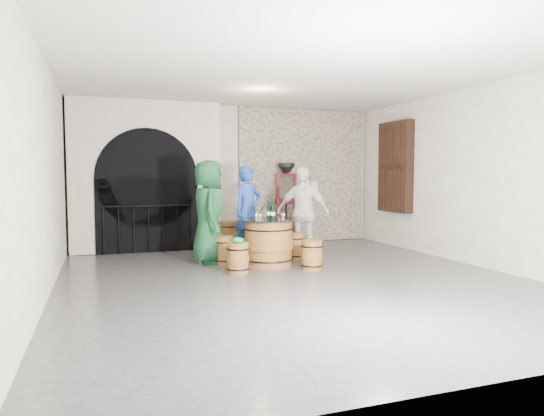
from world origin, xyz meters
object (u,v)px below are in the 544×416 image
object	(u,v)px
corking_press	(286,198)
wine_bottle_left	(269,212)
barrel_stool_far	(255,245)
person_blue	(248,210)
barrel_stool_left	(224,250)
barrel_table	(268,242)
person_white	(303,212)
wine_bottle_right	(271,211)
barrel_stool_right	(296,246)
barrel_stool_near_right	(312,255)
side_barrel	(229,235)
barrel_stool_near_left	(238,258)
wine_bottle_center	(273,212)
person_green	(209,212)

from	to	relation	value
corking_press	wine_bottle_left	bearing A→B (deg)	-107.46
barrel_stool_far	person_blue	bearing A→B (deg)	89.86
barrel_stool_left	barrel_stool_far	size ratio (longest dim) A/B	1.00
barrel_table	corking_press	size ratio (longest dim) A/B	0.58
person_white	wine_bottle_right	bearing A→B (deg)	-110.14
barrel_stool_right	barrel_stool_near_right	size ratio (longest dim) A/B	1.00
side_barrel	barrel_stool_near_left	bearing A→B (deg)	-100.96
barrel_stool_near_right	barrel_stool_near_left	world-z (taller)	same
barrel_stool_near_left	wine_bottle_right	size ratio (longest dim) A/B	1.56
side_barrel	person_blue	bearing A→B (deg)	-76.75
barrel_stool_left	barrel_stool_near_right	size ratio (longest dim) A/B	1.00
barrel_table	person_blue	xyz separation A→B (m)	(0.00, 1.27, 0.49)
barrel_stool_right	person_white	xyz separation A→B (m)	(0.20, 0.12, 0.64)
barrel_stool_far	wine_bottle_right	size ratio (longest dim) A/B	1.56
wine_bottle_right	wine_bottle_center	bearing A→B (deg)	-102.41
person_green	wine_bottle_center	size ratio (longest dim) A/B	5.84
barrel_stool_right	corking_press	bearing A→B (deg)	74.47
barrel_stool_left	barrel_stool_right	xyz separation A→B (m)	(1.43, 0.02, 0.00)
person_blue	wine_bottle_left	size ratio (longest dim) A/B	5.57
barrel_stool_near_right	person_blue	xyz separation A→B (m)	(-0.59, 1.86, 0.65)
barrel_stool_near_right	side_barrel	distance (m)	2.81
wine_bottle_center	corking_press	distance (m)	2.61
corking_press	barrel_stool_left	bearing A→B (deg)	-126.01
person_white	person_green	bearing A→B (deg)	-140.43
person_blue	person_white	xyz separation A→B (m)	(0.90, -0.70, -0.01)
barrel_stool_right	wine_bottle_center	distance (m)	1.11
wine_bottle_left	corking_press	size ratio (longest dim) A/B	0.17
person_blue	corking_press	distance (m)	1.57
person_green	barrel_table	bearing A→B (deg)	-114.44
person_blue	wine_bottle_right	size ratio (longest dim) A/B	5.57
barrel_table	barrel_stool_right	distance (m)	0.85
barrel_stool_left	corking_press	size ratio (longest dim) A/B	0.27
barrel_stool_left	person_white	bearing A→B (deg)	4.85
barrel_stool_near_right	barrel_stool_near_left	bearing A→B (deg)	174.69
barrel_stool_far	barrel_stool_near_left	distance (m)	1.48
barrel_stool_far	person_green	xyz separation A→B (m)	(-0.96, -0.26, 0.70)
person_green	wine_bottle_right	size ratio (longest dim) A/B	5.84
person_green	barrel_stool_left	bearing A→B (deg)	-114.44
person_green	wine_bottle_left	size ratio (longest dim) A/B	5.84
barrel_stool_left	side_barrel	world-z (taller)	side_barrel
barrel_stool_near_left	wine_bottle_right	distance (m)	1.21
barrel_stool_left	wine_bottle_center	xyz separation A→B (m)	(0.77, -0.51, 0.72)
barrel_stool_far	corking_press	bearing A→B (deg)	49.51
barrel_stool_near_left	person_blue	size ratio (longest dim) A/B	0.28
person_white	wine_bottle_right	world-z (taller)	person_white
barrel_stool_near_right	barrel_stool_near_left	distance (m)	1.29
barrel_table	person_blue	world-z (taller)	person_blue
person_white	wine_bottle_center	world-z (taller)	person_white
wine_bottle_right	person_white	bearing A→B (deg)	30.09
barrel_stool_near_right	side_barrel	world-z (taller)	side_barrel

